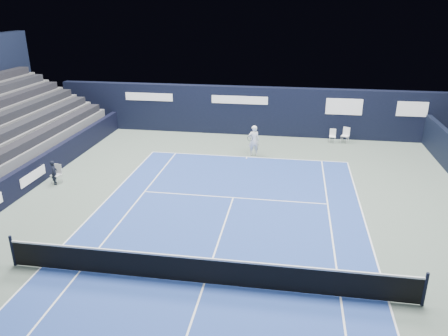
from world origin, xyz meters
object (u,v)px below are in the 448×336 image
object	(u,v)px
folding_chair_back_a	(333,133)
tennis_net	(204,270)
folding_chair_back_b	(346,134)
tennis_player	(254,140)
line_judge_chair	(57,172)

from	to	relation	value
folding_chair_back_a	tennis_net	xyz separation A→B (m)	(-4.91, -15.50, -0.05)
folding_chair_back_a	folding_chair_back_b	bearing A→B (deg)	6.69
tennis_player	folding_chair_back_a	bearing A→B (deg)	35.00
folding_chair_back_b	tennis_player	bearing A→B (deg)	-125.97
folding_chair_back_a	line_judge_chair	bearing A→B (deg)	-142.39
folding_chair_back_a	tennis_net	size ratio (longest dim) A/B	0.07
folding_chair_back_b	line_judge_chair	xyz separation A→B (m)	(-14.26, -8.75, -0.02)
line_judge_chair	tennis_player	xyz separation A→B (m)	(8.89, 5.52, 0.34)
tennis_player	line_judge_chair	bearing A→B (deg)	-148.19
folding_chair_back_a	folding_chair_back_b	size ratio (longest dim) A/B	0.87
folding_chair_back_a	tennis_net	distance (m)	16.25
folding_chair_back_b	tennis_player	world-z (taller)	tennis_player
folding_chair_back_a	line_judge_chair	distance (m)	16.06
line_judge_chair	folding_chair_back_a	bearing A→B (deg)	45.05
tennis_player	folding_chair_back_b	bearing A→B (deg)	31.11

